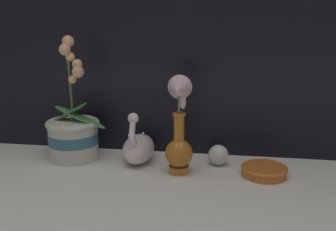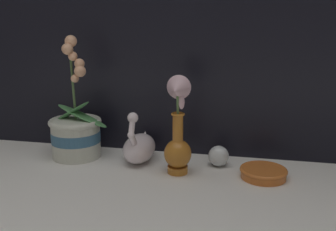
% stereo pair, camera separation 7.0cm
% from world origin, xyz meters
% --- Properties ---
extents(ground_plane, '(2.80, 2.80, 0.00)m').
position_xyz_m(ground_plane, '(0.00, 0.00, 0.00)').
color(ground_plane, silver).
extents(orchid_potted_plant, '(0.25, 0.18, 0.41)m').
position_xyz_m(orchid_potted_plant, '(-0.32, 0.14, 0.09)').
color(orchid_potted_plant, beige).
rests_on(orchid_potted_plant, ground_plane).
extents(swan_figurine, '(0.10, 0.20, 0.18)m').
position_xyz_m(swan_figurine, '(-0.09, 0.14, 0.05)').
color(swan_figurine, white).
rests_on(swan_figurine, ground_plane).
extents(blue_vase, '(0.08, 0.10, 0.30)m').
position_xyz_m(blue_vase, '(0.05, 0.06, 0.13)').
color(blue_vase, '#B26B23').
rests_on(blue_vase, ground_plane).
extents(glass_sphere, '(0.07, 0.07, 0.07)m').
position_xyz_m(glass_sphere, '(0.17, 0.15, 0.03)').
color(glass_sphere, silver).
rests_on(glass_sphere, ground_plane).
extents(amber_dish, '(0.14, 0.14, 0.03)m').
position_xyz_m(amber_dish, '(0.31, 0.08, 0.02)').
color(amber_dish, '#C66628').
rests_on(amber_dish, ground_plane).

